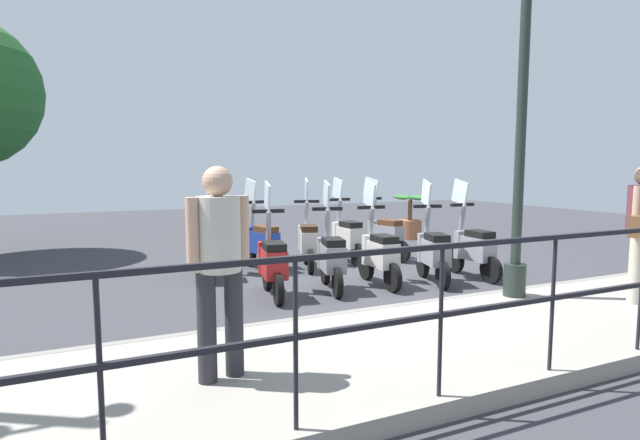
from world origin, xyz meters
The scene contains 16 objects.
ground_plane centered at (0.00, 0.00, 0.00)m, with size 28.00×28.00×0.00m, color #38383D.
promenade_walkway centered at (-3.15, 0.00, 0.07)m, with size 2.20×20.00×0.15m.
fence_railing centered at (-4.20, 0.00, 0.89)m, with size 0.04×16.03×1.07m.
lamp_post_near centered at (-2.40, -0.94, 2.26)m, with size 0.26×0.90×4.72m.
pedestrian_distant centered at (-3.28, 2.90, 1.08)m, with size 0.38×0.48×1.59m.
potted_palm centered at (3.11, -3.21, 0.45)m, with size 1.06×0.66×1.05m.
scooter_near_0 centered at (-0.88, -1.62, 0.48)m, with size 1.23×0.44×1.54m.
scooter_near_1 centered at (-0.90, -0.85, 0.48)m, with size 1.20×0.54×1.54m.
scooter_near_2 centered at (-0.72, -0.03, 0.48)m, with size 1.23×0.44×1.54m.
scooter_near_3 centered at (-0.68, 0.73, 0.48)m, with size 1.21×0.51×1.54m.
scooter_near_4 centered at (-0.69, 1.60, 0.48)m, with size 1.23×0.46×1.54m.
scooter_far_0 centered at (1.00, -1.17, 0.48)m, with size 1.20×0.55×1.54m.
scooter_far_1 centered at (1.05, -0.41, 0.48)m, with size 1.23×0.44×1.54m.
scooter_far_2 centered at (0.83, 0.43, 0.48)m, with size 1.20×0.55×1.54m.
scooter_far_3 centered at (1.04, 1.20, 0.48)m, with size 1.21×0.51×1.54m.
scooter_far_4 centered at (0.81, 2.10, 0.48)m, with size 1.23×0.46×1.54m.
Camera 1 is at (-6.87, 3.73, 1.74)m, focal length 28.00 mm.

